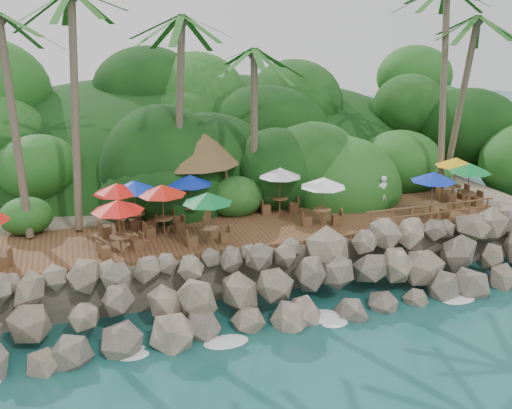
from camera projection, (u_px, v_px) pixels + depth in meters
name	position (u px, v px, depth m)	size (l,w,h in m)	color
ground	(303.00, 328.00, 22.52)	(140.00, 140.00, 0.00)	#19514F
land_base	(208.00, 195.00, 36.68)	(32.00, 25.20, 2.10)	gray
jungle_hill	(186.00, 182.00, 43.79)	(44.80, 28.00, 15.40)	#143811
seawall	(285.00, 282.00, 23.98)	(29.00, 4.00, 2.30)	gray
terrace	(256.00, 228.00, 27.28)	(26.00, 5.00, 0.20)	brown
jungle_foliage	(212.00, 215.00, 36.10)	(44.00, 16.00, 12.00)	#143811
foam_line	(300.00, 324.00, 22.78)	(25.20, 0.80, 0.06)	white
palms	(253.00, 13.00, 27.07)	(29.74, 7.11, 12.65)	brown
palapa	(193.00, 142.00, 29.23)	(4.95, 4.95, 4.60)	brown
dining_clusters	(251.00, 187.00, 26.52)	(25.82, 5.42, 2.40)	brown
railing	(431.00, 212.00, 27.40)	(7.20, 0.10, 1.00)	brown
waiter	(382.00, 193.00, 29.44)	(0.67, 0.44, 1.84)	white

